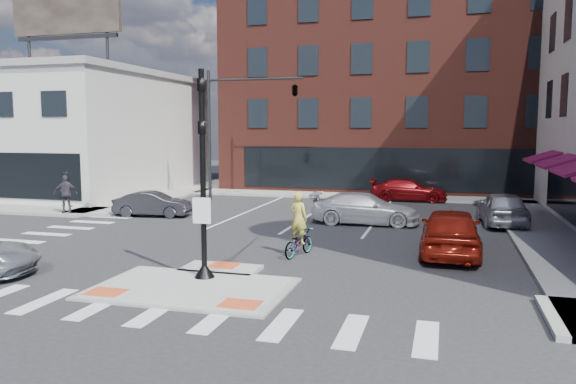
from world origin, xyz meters
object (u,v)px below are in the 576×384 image
(white_pickup, at_px, (365,209))
(bg_car_red, at_px, (409,190))
(bg_car_silver, at_px, (502,208))
(red_sedan, at_px, (451,231))
(bg_car_dark, at_px, (153,204))
(pedestrian_a, at_px, (68,189))
(pedestrian_b, at_px, (66,194))
(cyclist, at_px, (299,235))

(white_pickup, distance_m, bg_car_red, 9.34)
(bg_car_silver, bearing_deg, red_sedan, 67.95)
(bg_car_dark, bearing_deg, pedestrian_a, 71.37)
(bg_car_silver, bearing_deg, pedestrian_b, 4.20)
(pedestrian_a, relative_size, pedestrian_b, 1.01)
(bg_car_dark, relative_size, bg_car_silver, 0.83)
(white_pickup, distance_m, pedestrian_a, 16.49)
(white_pickup, bearing_deg, bg_car_silver, -79.10)
(white_pickup, relative_size, bg_car_red, 1.08)
(cyclist, bearing_deg, red_sedan, -147.20)
(red_sedan, xyz_separation_m, pedestrian_b, (-18.92, 4.14, 0.27))
(bg_car_red, relative_size, cyclist, 2.06)
(red_sedan, distance_m, bg_car_silver, 7.52)
(pedestrian_a, xyz_separation_m, pedestrian_b, (1.37, -2.00, -0.01))
(pedestrian_b, bearing_deg, cyclist, -53.21)
(bg_car_red, height_order, pedestrian_b, pedestrian_b)
(white_pickup, xyz_separation_m, pedestrian_b, (-15.11, -1.61, 0.40))
(bg_car_silver, bearing_deg, pedestrian_a, -1.30)
(cyclist, xyz_separation_m, pedestrian_a, (-15.18, 7.70, 0.38))
(white_pickup, relative_size, pedestrian_b, 2.56)
(red_sedan, distance_m, pedestrian_a, 21.20)
(cyclist, bearing_deg, bg_car_silver, -114.78)
(red_sedan, relative_size, cyclist, 2.23)
(red_sedan, height_order, white_pickup, red_sedan)
(bg_car_dark, distance_m, cyclist, 11.56)
(bg_car_silver, xyz_separation_m, pedestrian_a, (-22.63, -1.00, 0.34))
(bg_car_silver, height_order, cyclist, cyclist)
(red_sedan, height_order, pedestrian_a, pedestrian_a)
(bg_car_dark, height_order, bg_car_silver, bg_car_silver)
(cyclist, bearing_deg, pedestrian_b, -6.60)
(pedestrian_a, distance_m, pedestrian_b, 2.42)
(pedestrian_a, bearing_deg, pedestrian_b, -45.54)
(cyclist, bearing_deg, bg_car_red, -83.49)
(pedestrian_b, bearing_deg, bg_car_silver, -22.77)
(white_pickup, height_order, pedestrian_a, pedestrian_a)
(red_sedan, height_order, bg_car_silver, red_sedan)
(white_pickup, distance_m, bg_car_dark, 10.73)
(red_sedan, bearing_deg, white_pickup, -56.73)
(white_pickup, relative_size, bg_car_dark, 1.30)
(bg_car_dark, bearing_deg, bg_car_red, -59.74)
(bg_car_silver, xyz_separation_m, pedestrian_b, (-21.27, -3.00, 0.33))
(bg_car_silver, bearing_deg, bg_car_red, -62.64)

